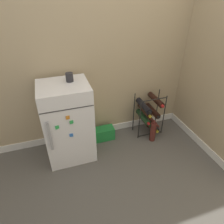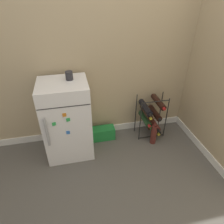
% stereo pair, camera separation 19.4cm
% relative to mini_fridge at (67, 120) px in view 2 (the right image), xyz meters
% --- Properties ---
extents(ground_plane, '(14.00, 14.00, 0.00)m').
position_rel_mini_fridge_xyz_m(ground_plane, '(0.51, -0.39, -0.44)').
color(ground_plane, '#56544F').
extents(wall_back, '(7.05, 0.07, 2.50)m').
position_rel_mini_fridge_xyz_m(wall_back, '(0.51, 0.30, 0.79)').
color(wall_back, tan).
rests_on(wall_back, ground_plane).
extents(mini_fridge, '(0.50, 0.47, 0.89)m').
position_rel_mini_fridge_xyz_m(mini_fridge, '(0.00, 0.00, 0.00)').
color(mini_fridge, white).
rests_on(mini_fridge, ground_plane).
extents(wine_rack, '(0.35, 0.33, 0.56)m').
position_rel_mini_fridge_xyz_m(wine_rack, '(1.03, 0.09, -0.16)').
color(wine_rack, black).
rests_on(wine_rack, ground_plane).
extents(soda_box, '(0.29, 0.14, 0.16)m').
position_rel_mini_fridge_xyz_m(soda_box, '(0.42, 0.13, -0.36)').
color(soda_box, '#1E7F38').
rests_on(soda_box, ground_plane).
extents(fridge_top_cup, '(0.07, 0.07, 0.09)m').
position_rel_mini_fridge_xyz_m(fridge_top_cup, '(0.08, 0.05, 0.49)').
color(fridge_top_cup, '#28282D').
rests_on(fridge_top_cup, mini_fridge).
extents(loose_bottle_floor, '(0.07, 0.07, 0.30)m').
position_rel_mini_fridge_xyz_m(loose_bottle_floor, '(1.02, -0.09, -0.31)').
color(loose_bottle_floor, '#56231E').
rests_on(loose_bottle_floor, ground_plane).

